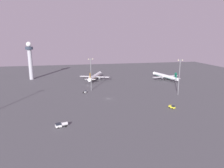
# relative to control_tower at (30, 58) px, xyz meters

# --- Properties ---
(ground_plane) EXTENTS (416.00, 416.00, 0.00)m
(ground_plane) POSITION_rel_control_tower_xyz_m (70.11, -90.67, -23.74)
(ground_plane) COLOR #4C4C51
(control_tower) EXTENTS (8.00, 8.00, 41.25)m
(control_tower) POSITION_rel_control_tower_xyz_m (0.00, 0.00, 0.00)
(control_tower) COLOR #A8A8B2
(control_tower) RESTS_ON ground
(airplane_near_gate) EXTENTS (31.67, 40.42, 10.46)m
(airplane_near_gate) POSITION_rel_control_tower_xyz_m (144.91, -32.50, -19.79)
(airplane_near_gate) COLOR white
(airplane_near_gate) RESTS_ON ground
(airplane_far_stand) EXTENTS (31.70, 40.16, 10.82)m
(airplane_far_stand) POSITION_rel_control_tower_xyz_m (68.74, -18.61, -19.65)
(airplane_far_stand) COLOR white
(airplane_far_stand) RESTS_ON ground
(fuel_truck) EXTENTS (6.64, 3.90, 2.35)m
(fuel_truck) POSITION_rel_control_tower_xyz_m (36.62, -135.88, -22.37)
(fuel_truck) COLOR white
(fuel_truck) RESTS_ON ground
(maintenance_van) EXTENTS (3.34, 4.57, 2.25)m
(maintenance_van) POSITION_rel_control_tower_xyz_m (107.25, -120.98, -22.56)
(maintenance_van) COLOR yellow
(maintenance_van) RESTS_ON ground
(pushback_tug) EXTENTS (3.43, 2.51, 2.05)m
(pushback_tug) POSITION_rel_control_tower_xyz_m (54.23, -70.47, -22.67)
(pushback_tug) COLOR white
(pushback_tug) RESTS_ON ground
(apron_light_central) EXTENTS (4.80, 0.90, 28.87)m
(apron_light_central) POSITION_rel_control_tower_xyz_m (127.86, -91.35, -7.42)
(apron_light_central) COLOR slate
(apron_light_central) RESTS_ON ground
(apron_light_east) EXTENTS (4.80, 0.90, 28.24)m
(apron_light_east) POSITION_rel_control_tower_xyz_m (60.09, -62.97, -7.74)
(apron_light_east) COLOR slate
(apron_light_east) RESTS_ON ground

